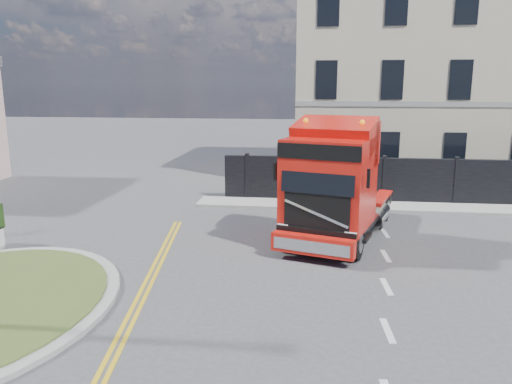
# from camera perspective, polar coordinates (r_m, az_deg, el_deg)

# --- Properties ---
(ground) EXTENTS (120.00, 120.00, 0.00)m
(ground) POSITION_cam_1_polar(r_m,az_deg,el_deg) (13.86, 2.11, -9.54)
(ground) COLOR #424244
(ground) RESTS_ON ground
(hoarding_fence) EXTENTS (18.80, 0.25, 2.00)m
(hoarding_fence) POSITION_cam_1_polar(r_m,az_deg,el_deg) (22.88, 20.72, 1.07)
(hoarding_fence) COLOR black
(hoarding_fence) RESTS_ON ground
(georgian_building) EXTENTS (12.30, 10.30, 12.80)m
(georgian_building) POSITION_cam_1_polar(r_m,az_deg,el_deg) (29.73, 16.97, 13.02)
(georgian_building) COLOR beige
(georgian_building) RESTS_ON ground
(pavement_far) EXTENTS (20.00, 1.60, 0.12)m
(pavement_far) POSITION_cam_1_polar(r_m,az_deg,el_deg) (22.09, 19.69, -1.74)
(pavement_far) COLOR gray
(pavement_far) RESTS_ON ground
(truck) EXTENTS (4.30, 7.07, 3.98)m
(truck) POSITION_cam_1_polar(r_m,az_deg,el_deg) (16.42, 8.94, 0.32)
(truck) COLOR black
(truck) RESTS_ON ground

